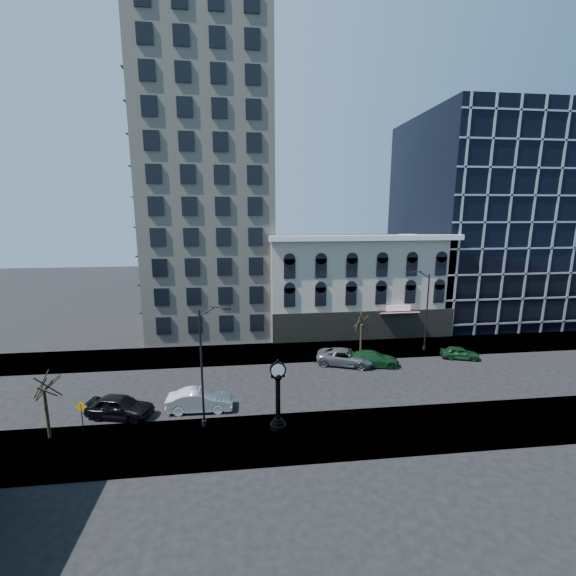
{
  "coord_description": "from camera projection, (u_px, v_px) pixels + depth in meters",
  "views": [
    {
      "loc": [
        -2.21,
        -31.56,
        15.13
      ],
      "look_at": [
        2.0,
        4.0,
        8.0
      ],
      "focal_mm": 24.0,
      "sensor_mm": 36.0,
      "label": 1
    }
  ],
  "objects": [
    {
      "name": "sidewalk_far",
      "position": [
        265.0,
        353.0,
        41.73
      ],
      "size": [
        160.0,
        6.0,
        0.12
      ],
      "primitive_type": "cube",
      "color": "gray",
      "rests_on": "ground"
    },
    {
      "name": "victorian_row",
      "position": [
        354.0,
        284.0,
        49.64
      ],
      "size": [
        22.6,
        11.19,
        12.5
      ],
      "color": "#B5A895",
      "rests_on": "ground"
    },
    {
      "name": "street_lamp_near",
      "position": [
        210.0,
        335.0,
        26.11
      ],
      "size": [
        2.31,
        0.7,
        8.99
      ],
      "rotation": [
        0.0,
        0.0,
        -0.19
      ],
      "color": "black",
      "rests_on": "sidewalk_near"
    },
    {
      "name": "street_clock",
      "position": [
        278.0,
        397.0,
        26.75
      ],
      "size": [
        1.16,
        1.16,
        5.12
      ],
      "rotation": [
        0.0,
        0.0,
        0.13
      ],
      "color": "black",
      "rests_on": "sidewalk_near"
    },
    {
      "name": "ground",
      "position": [
        271.0,
        386.0,
        33.95
      ],
      "size": [
        160.0,
        160.0,
        0.0
      ],
      "primitive_type": "plane",
      "color": "black",
      "rests_on": "ground"
    },
    {
      "name": "cream_tower",
      "position": [
        209.0,
        177.0,
        47.86
      ],
      "size": [
        15.9,
        15.4,
        42.5
      ],
      "color": "#B8AC94",
      "rests_on": "ground"
    },
    {
      "name": "sidewalk_near",
      "position": [
        280.0,
        437.0,
        26.15
      ],
      "size": [
        160.0,
        6.0,
        0.12
      ],
      "primitive_type": "cube",
      "color": "gray",
      "rests_on": "ground"
    },
    {
      "name": "car_near_b",
      "position": [
        200.0,
        400.0,
        29.69
      ],
      "size": [
        5.05,
        1.85,
        1.65
      ],
      "primitive_type": "imported",
      "rotation": [
        0.0,
        0.0,
        1.55
      ],
      "color": "silver",
      "rests_on": "ground"
    },
    {
      "name": "bare_tree_near",
      "position": [
        42.0,
        380.0,
        25.22
      ],
      "size": [
        3.23,
        3.23,
        5.55
      ],
      "color": "#2E2517",
      "rests_on": "sidewalk_near"
    },
    {
      "name": "car_near_a",
      "position": [
        120.0,
        406.0,
        28.73
      ],
      "size": [
        5.3,
        3.15,
        1.69
      ],
      "primitive_type": "imported",
      "rotation": [
        0.0,
        0.0,
        1.32
      ],
      "color": "black",
      "rests_on": "ground"
    },
    {
      "name": "street_lamp_far",
      "position": [
        422.0,
        290.0,
        41.23
      ],
      "size": [
        2.3,
        0.71,
        8.99
      ],
      "rotation": [
        0.0,
        0.0,
        2.94
      ],
      "color": "black",
      "rests_on": "sidewalk_far"
    },
    {
      "name": "car_far_a",
      "position": [
        345.0,
        357.0,
        38.59
      ],
      "size": [
        6.24,
        4.44,
        1.58
      ],
      "primitive_type": "imported",
      "rotation": [
        0.0,
        0.0,
        1.21
      ],
      "color": "#595B60",
      "rests_on": "ground"
    },
    {
      "name": "car_far_c",
      "position": [
        460.0,
        353.0,
        40.16
      ],
      "size": [
        4.06,
        2.58,
        1.29
      ],
      "primitive_type": "imported",
      "rotation": [
        0.0,
        0.0,
        1.27
      ],
      "color": "#143F1E",
      "rests_on": "ground"
    },
    {
      "name": "bare_tree_far",
      "position": [
        362.0,
        318.0,
        41.16
      ],
      "size": [
        2.92,
        2.92,
        5.02
      ],
      "color": "#2E2517",
      "rests_on": "sidewalk_far"
    },
    {
      "name": "warning_sign",
      "position": [
        81.0,
        412.0,
        26.22
      ],
      "size": [
        0.77,
        0.11,
        2.35
      ],
      "rotation": [
        0.0,
        0.0,
        -0.09
      ],
      "color": "black",
      "rests_on": "sidewalk_near"
    },
    {
      "name": "glass_office",
      "position": [
        481.0,
        220.0,
        55.27
      ],
      "size": [
        20.0,
        20.15,
        28.0
      ],
      "color": "black",
      "rests_on": "ground"
    },
    {
      "name": "car_far_b",
      "position": [
        373.0,
        359.0,
        38.32
      ],
      "size": [
        5.36,
        2.93,
        1.47
      ],
      "primitive_type": "imported",
      "rotation": [
        0.0,
        0.0,
        1.39
      ],
      "color": "#143F1E",
      "rests_on": "ground"
    }
  ]
}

